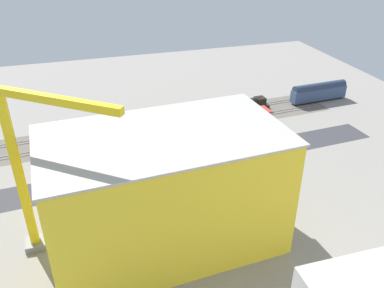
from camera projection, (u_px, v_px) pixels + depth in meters
The scene contains 25 objects.
ground_plane at pixel (163, 161), 99.27m from camera, with size 183.55×183.55×0.00m, color gray.
rail_bed at pixel (147, 129), 114.99m from camera, with size 114.72×14.74×0.01m, color #665E54.
street_asphalt at pixel (166, 168), 96.48m from camera, with size 114.72×9.00×0.01m, color #38383D.
track_rails at pixel (147, 128), 114.90m from camera, with size 114.55×14.75×0.12m.
platform_canopy_near at pixel (164, 126), 107.69m from camera, with size 63.65×8.49×4.16m.
platform_canopy_far at pixel (147, 117), 112.16m from camera, with size 56.00×7.54×4.40m.
locomotive at pixel (246, 105), 125.28m from camera, with size 15.57×3.71×5.23m.
passenger_coach at pixel (319, 91), 131.27m from camera, with size 19.82×4.12×6.25m.
freight_coach_far at pixel (110, 129), 107.82m from camera, with size 16.64×3.74×6.15m.
parked_car_0 at pixel (228, 148), 103.63m from camera, with size 4.31×2.08×1.73m.
parked_car_1 at pixel (203, 152), 101.57m from camera, with size 4.91×2.17×1.82m.
parked_car_2 at pixel (178, 157), 99.80m from camera, with size 4.83×2.17×1.65m.
parked_car_3 at pixel (153, 161), 97.94m from camera, with size 4.80×2.26×1.82m.
parked_car_4 at pixel (125, 164), 96.66m from camera, with size 4.26×2.23×1.60m.
construction_building at pixel (165, 192), 69.41m from camera, with size 39.34×21.53×21.80m, color yellow.
construction_roof_slab at pixel (163, 135), 64.04m from camera, with size 39.94×22.13×0.40m, color #B7B2A8.
tower_crane at pixel (26, 161), 63.63m from camera, with size 21.62×17.87×31.25m.
box_truck_0 at pixel (150, 184), 87.89m from camera, with size 9.56×2.38×3.14m.
box_truck_1 at pixel (219, 170), 92.78m from camera, with size 8.58×3.27×3.27m.
street_tree_0 at pixel (114, 165), 86.87m from camera, with size 5.54×5.54×8.64m.
street_tree_1 at pixel (223, 155), 92.39m from camera, with size 5.47×5.47×7.55m.
street_tree_2 at pixel (216, 149), 92.66m from camera, with size 5.98×5.98×8.88m.
street_tree_3 at pixel (222, 150), 93.30m from camera, with size 5.81×5.81×8.37m.
street_tree_4 at pixel (100, 170), 85.45m from camera, with size 6.14×6.14×8.69m.
traffic_light at pixel (104, 175), 86.52m from camera, with size 0.50×0.36×6.10m.
Camera 1 is at (18.30, 83.11, 51.78)m, focal length 37.64 mm.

